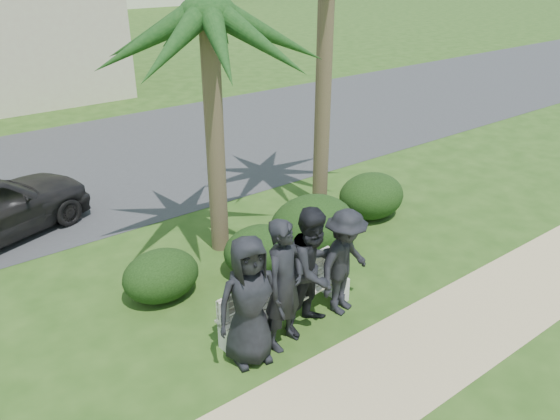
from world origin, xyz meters
The scene contains 14 objects.
ground centered at (0.00, 0.00, 0.00)m, with size 160.00×160.00×0.00m, color #244413.
footpath centered at (0.00, -1.80, 0.00)m, with size 30.00×1.60×0.01m, color tan.
asphalt_street centered at (0.00, 8.00, 0.00)m, with size 160.00×8.00×0.01m, color #2D2D30.
park_bench centered at (-0.89, -0.14, 0.35)m, with size 2.24×0.72×0.77m.
man_a centered at (-1.76, -0.49, 0.92)m, with size 0.90×0.59×1.84m, color black.
man_b centered at (-1.20, -0.51, 0.96)m, with size 0.70×0.46×1.92m, color black.
man_c centered at (-0.62, -0.42, 0.95)m, with size 0.92×0.72×1.89m, color black.
man_d centered at (-0.03, -0.43, 0.84)m, with size 1.09×0.63×1.69m, color black.
hedge_b centered at (-2.05, 1.58, 0.40)m, with size 1.23×1.01×0.80m, color black.
hedge_c centered at (-0.37, 1.28, 0.41)m, with size 1.27×1.05×0.83m, color black.
hedge_d centered at (0.81, 1.26, 0.54)m, with size 1.66×1.37×1.08m, color black.
hedge_e centered at (1.17, 1.19, 0.38)m, with size 1.15×0.95×0.75m, color black.
hedge_f centered at (2.72, 1.65, 0.47)m, with size 1.43×1.18×0.93m, color black.
palm_left centered at (-0.49, 2.37, 4.09)m, with size 3.00×3.00×5.04m.
Camera 1 is at (-4.96, -5.37, 5.01)m, focal length 35.00 mm.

